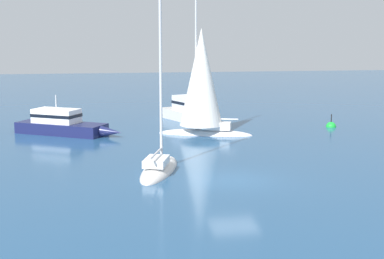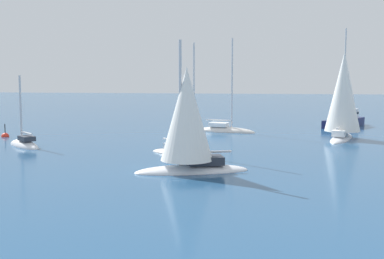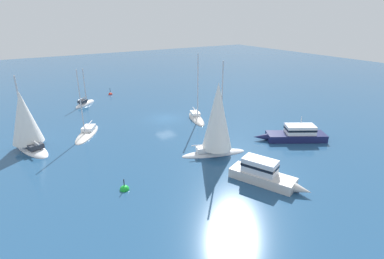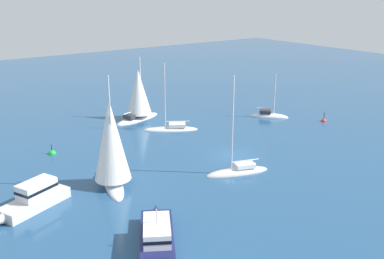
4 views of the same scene
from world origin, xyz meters
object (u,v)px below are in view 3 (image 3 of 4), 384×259
Objects in this scene: sloop_1 at (85,104)px; sailboat_1 at (217,121)px; sloop at (87,133)px; channel_buoy at (110,94)px; sailboat at (26,124)px; motor_cruiser_1 at (264,174)px; motor_cruiser at (295,134)px; mooring_buoy at (125,190)px; ketch at (196,118)px.

sailboat_1 is at bearing -118.48° from sloop_1.
sloop is 17.10m from sailboat_1.
sloop is 14.11m from sloop_1.
sailboat_1 is 6.57× the size of channel_buoy.
sloop reaches higher than sailboat.
channel_buoy is at bearing 159.69° from motor_cruiser_1.
mooring_buoy is (0.10, 21.21, -0.75)m from motor_cruiser.
sailboat_1 is at bearing 71.06° from sloop.
sloop is 14.95m from ketch.
channel_buoy is (18.05, -8.63, -0.11)m from sloop.
motor_cruiser is at bearing -133.17° from sailboat.
sailboat_1 is 7.21× the size of mooring_buoy.
motor_cruiser_1 is at bearing -70.25° from sailboat_1.
sloop is at bearing 147.38° from sailboat_1.
channel_buoy is (20.28, 6.15, -0.14)m from ketch.
motor_cruiser is 35.05m from channel_buoy.
ketch is (-16.02, -11.79, 0.03)m from sloop_1.
mooring_buoy is (-13.83, -6.05, -2.92)m from sailboat.
motor_cruiser is 1.13× the size of motor_cruiser_1.
sailboat_1 is 1.27× the size of motor_cruiser.
sailboat_1 is at bearing -141.65° from sailboat.
channel_buoy is at bearing -54.67° from sailboat.
sloop is 6.01× the size of mooring_buoy.
motor_cruiser_1 is (-6.99, -0.15, -2.89)m from sailboat_1.
motor_cruiser_1 is 4.57× the size of channel_buoy.
sloop is at bearing -1.66° from mooring_buoy.
mooring_buoy is (-28.50, 3.42, -0.12)m from sloop_1.
sloop is 22.67m from motor_cruiser_1.
sloop_1 is at bearing -160.05° from sloop.
motor_cruiser is at bearing 43.23° from ketch.
motor_cruiser_1 is (-20.00, -10.64, 0.74)m from sloop.
ketch is at bearing 86.79° from sailboat_1.
sailboat is 24.40m from channel_buoy.
sloop_1 reaches higher than motor_cruiser.
sailboat_1 is at bearing -3.99° from ketch.
motor_cruiser is at bearing 86.69° from sloop.
sailboat is at bearing -166.93° from sloop_1.
sailboat_1 is at bearing 157.91° from motor_cruiser_1.
sailboat is 0.88× the size of ketch.
sailboat reaches higher than sloop_1.
motor_cruiser is (-1.81, -10.29, -3.00)m from sailboat_1.
mooring_buoy is at bearing -32.88° from ketch.
sailboat_1 is 1.44× the size of motor_cruiser_1.
ketch is (-2.24, -14.78, 0.04)m from sloop.
sailboat_1 is at bearing -176.58° from channel_buoy.
ketch reaches higher than motor_cruiser_1.
motor_cruiser_1 is at bearing 57.50° from motor_cruiser.
motor_cruiser_1 is (-33.79, -7.65, 0.74)m from sloop_1.
ketch reaches higher than sloop.
sloop is 14.73m from mooring_buoy.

